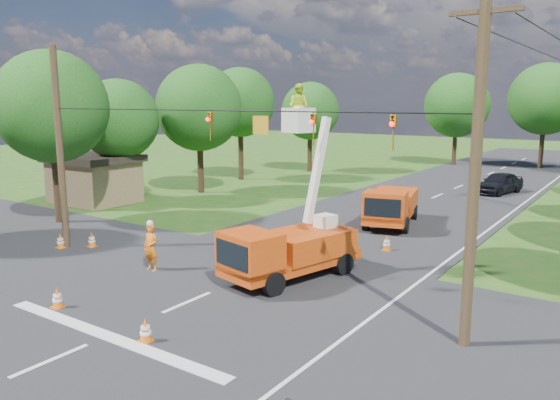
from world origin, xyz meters
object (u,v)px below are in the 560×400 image
Objects in this scene: second_truck at (391,206)px; distant_car at (499,183)px; tree_left_b at (52,107)px; tree_left_c at (118,120)px; traffic_cone_5 at (60,241)px; bucket_truck at (289,240)px; tree_far_a at (457,105)px; ground_worker at (151,248)px; pole_left at (60,150)px; tree_far_b at (546,99)px; tree_left_f at (310,111)px; traffic_cone_1 at (145,330)px; traffic_cone_0 at (57,298)px; traffic_cone_3 at (387,243)px; tree_left_d at (199,108)px; traffic_cone_4 at (92,240)px; tree_left_e at (240,103)px; traffic_cone_2 at (339,249)px; pole_right_near at (476,161)px; shed at (94,178)px.

second_truck is 14.45m from distant_car.
tree_left_b is 6.38m from tree_left_c.
bucket_truck is at bearing 11.72° from traffic_cone_5.
tree_left_c is at bearing -108.69° from tree_far_a.
pole_left reaches higher than ground_worker.
tree_far_b reaches higher than bucket_truck.
tree_far_a reaches higher than tree_left_f.
bucket_truck is 10.20× the size of traffic_cone_1.
traffic_cone_3 is (5.97, 12.48, 0.00)m from traffic_cone_0.
traffic_cone_3 is 0.08× the size of tree_left_d.
second_truck is 15.26m from traffic_cone_4.
second_truck reaches higher than ground_worker.
ground_worker is 0.21× the size of tree_left_d.
tree_left_e is (-19.61, 14.20, 6.13)m from traffic_cone_3.
ground_worker is 5.95m from traffic_cone_5.
traffic_cone_1 is at bearing -92.27° from traffic_cone_2.
second_truck is 8.48× the size of traffic_cone_5.
tree_left_f reaches higher than traffic_cone_4.
traffic_cone_4 is 17.76m from pole_right_near.
bucket_truck reaches higher than traffic_cone_2.
tree_left_d is at bearing 121.04° from traffic_cone_0.
bucket_truck is at bearing 10.55° from pole_left.
pole_right_near is at bearing -2.33° from traffic_cone_4.
tree_far_b is at bearing 79.76° from ground_worker.
tree_left_c is 6.22m from tree_left_d.
tree_left_b reaches higher than tree_left_c.
traffic_cone_4 is at bearing -142.64° from second_truck.
tree_left_d reaches higher than traffic_cone_3.
pole_left is (-5.83, 0.19, 3.55)m from ground_worker.
distant_car is at bearing 13.62° from tree_left_e.
tree_left_b is at bearing 172.57° from pole_right_near.
traffic_cone_0 is (-6.39, -31.53, -0.42)m from distant_car.
tree_left_d is at bearing 75.96° from tree_left_c.
pole_left reaches higher than tree_left_f.
traffic_cone_1 is 12.38m from pole_left.
pole_right_near is 26.57m from tree_left_c.
traffic_cone_0 is 13.83m from traffic_cone_3.
traffic_cone_5 is at bearing 145.42° from traffic_cone_0.
second_truck is at bearing 76.68° from traffic_cone_0.
tree_far_a is at bearing 70.35° from tree_left_d.
tree_far_b is at bearing 87.88° from traffic_cone_2.
tree_left_f is at bearing 75.96° from tree_left_e.
pole_right_near is 37.99m from tree_left_f.
shed is 0.53× the size of tree_far_b.
traffic_cone_5 is 0.08× the size of tree_left_f.
traffic_cone_5 is (-11.13, -5.93, 0.00)m from traffic_cone_2.
tree_left_b is (-10.83, 3.19, 5.36)m from ground_worker.
distant_car is 21.25m from traffic_cone_2.
tree_left_e is at bearing 138.99° from pole_right_near.
pole_right_near is at bearing 21.87° from traffic_cone_0.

